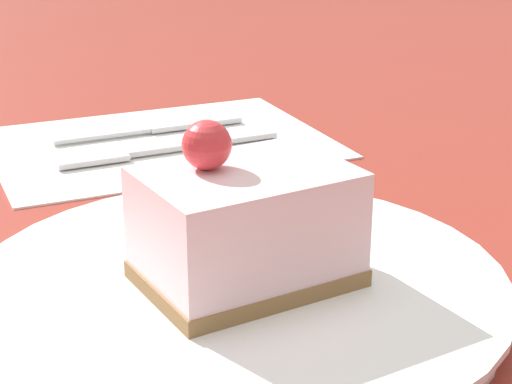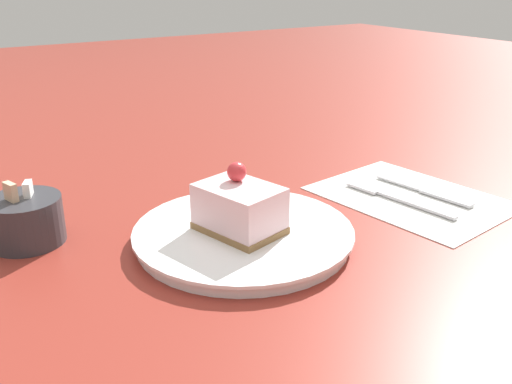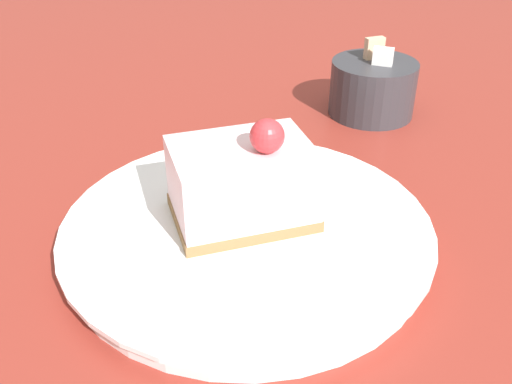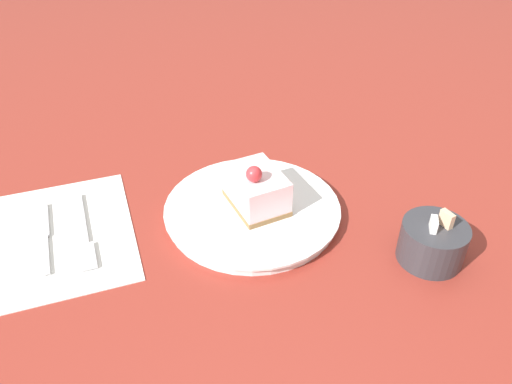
{
  "view_description": "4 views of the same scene",
  "coord_description": "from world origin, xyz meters",
  "px_view_note": "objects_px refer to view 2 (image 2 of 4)",
  "views": [
    {
      "loc": [
        -0.37,
        0.08,
        0.21
      ],
      "look_at": [
        0.02,
        -0.03,
        0.05
      ],
      "focal_mm": 60.0,
      "sensor_mm": 36.0,
      "label": 1
    },
    {
      "loc": [
        -0.32,
        -0.55,
        0.31
      ],
      "look_at": [
        0.02,
        -0.01,
        0.06
      ],
      "focal_mm": 40.0,
      "sensor_mm": 36.0,
      "label": 2
    },
    {
      "loc": [
        0.34,
        -0.02,
        0.26
      ],
      "look_at": [
        -0.01,
        -0.01,
        0.04
      ],
      "focal_mm": 40.0,
      "sensor_mm": 36.0,
      "label": 3
    },
    {
      "loc": [
        0.11,
        0.57,
        0.49
      ],
      "look_at": [
        -0.01,
        -0.01,
        0.05
      ],
      "focal_mm": 35.0,
      "sensor_mm": 36.0,
      "label": 4
    }
  ],
  "objects_px": {
    "plate": "(247,233)",
    "fork": "(390,196)",
    "cake_slice": "(239,208)",
    "knife": "(431,193)",
    "sugar_bowl": "(26,220)"
  },
  "relations": [
    {
      "from": "plate",
      "to": "fork",
      "type": "bearing_deg",
      "value": 0.79
    },
    {
      "from": "cake_slice",
      "to": "knife",
      "type": "relative_size",
      "value": 0.71
    },
    {
      "from": "plate",
      "to": "knife",
      "type": "height_order",
      "value": "plate"
    },
    {
      "from": "fork",
      "to": "knife",
      "type": "bearing_deg",
      "value": -31.28
    },
    {
      "from": "plate",
      "to": "cake_slice",
      "type": "relative_size",
      "value": 2.37
    },
    {
      "from": "knife",
      "to": "plate",
      "type": "bearing_deg",
      "value": 166.92
    },
    {
      "from": "plate",
      "to": "knife",
      "type": "bearing_deg",
      "value": -3.85
    },
    {
      "from": "plate",
      "to": "knife",
      "type": "relative_size",
      "value": 1.67
    },
    {
      "from": "cake_slice",
      "to": "knife",
      "type": "distance_m",
      "value": 0.32
    },
    {
      "from": "fork",
      "to": "sugar_bowl",
      "type": "xyz_separation_m",
      "value": [
        -0.47,
        0.14,
        0.02
      ]
    },
    {
      "from": "fork",
      "to": "knife",
      "type": "distance_m",
      "value": 0.06
    },
    {
      "from": "plate",
      "to": "fork",
      "type": "distance_m",
      "value": 0.24
    },
    {
      "from": "cake_slice",
      "to": "fork",
      "type": "xyz_separation_m",
      "value": [
        0.26,
        0.01,
        -0.04
      ]
    },
    {
      "from": "plate",
      "to": "cake_slice",
      "type": "xyz_separation_m",
      "value": [
        -0.01,
        -0.0,
        0.04
      ]
    },
    {
      "from": "fork",
      "to": "knife",
      "type": "xyz_separation_m",
      "value": [
        0.06,
        -0.02,
        0.0
      ]
    }
  ]
}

